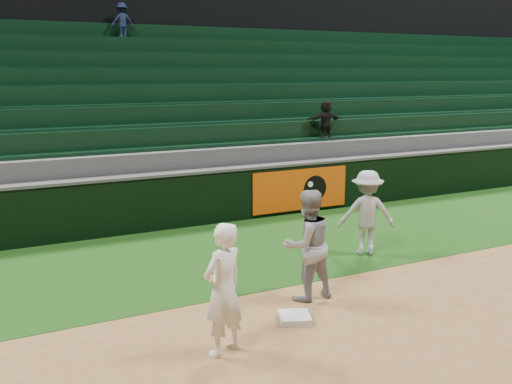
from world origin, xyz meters
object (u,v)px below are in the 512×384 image
first_baseman (223,289)px  baserunner (307,245)px  first_base (295,318)px  base_coach (367,213)px

first_baseman → baserunner: size_ratio=0.98×
first_base → first_baseman: 1.54m
first_baseman → base_coach: first_baseman is taller
first_baseman → base_coach: 4.64m
first_base → base_coach: size_ratio=0.26×
first_baseman → base_coach: bearing=-172.0°
first_base → first_baseman: bearing=-162.4°
first_baseman → base_coach: size_ratio=1.04×
first_base → base_coach: base_coach is taller
baserunner → base_coach: (2.15, 1.35, -0.04)m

